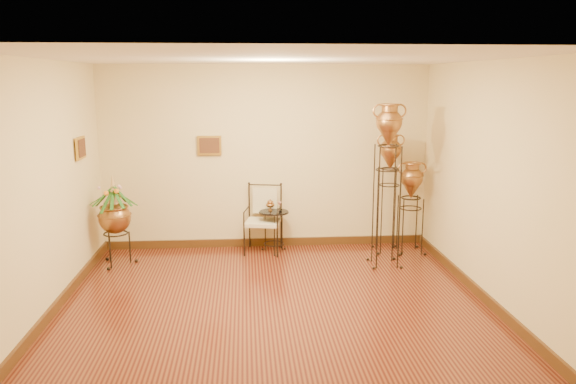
{
  "coord_description": "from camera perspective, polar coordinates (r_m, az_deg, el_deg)",
  "views": [
    {
      "loc": [
        -0.32,
        -6.03,
        2.59
      ],
      "look_at": [
        0.25,
        1.3,
        1.1
      ],
      "focal_mm": 35.0,
      "sensor_mm": 36.0,
      "label": 1
    }
  ],
  "objects": [
    {
      "name": "amphora_tall",
      "position": [
        7.85,
        10.02,
        0.84
      ],
      "size": [
        0.48,
        0.48,
        2.29
      ],
      "rotation": [
        0.0,
        0.0,
        0.07
      ],
      "color": "black",
      "rests_on": "ground"
    },
    {
      "name": "amphora_mid",
      "position": [
        8.55,
        10.23,
        -0.03
      ],
      "size": [
        0.46,
        0.46,
        1.81
      ],
      "rotation": [
        0.0,
        0.0,
        -0.16
      ],
      "color": "black",
      "rests_on": "ground"
    },
    {
      "name": "side_table",
      "position": [
        8.5,
        -1.45,
        -3.96
      ],
      "size": [
        0.48,
        0.48,
        0.8
      ],
      "rotation": [
        0.0,
        0.0,
        -0.11
      ],
      "color": "black",
      "rests_on": "ground"
    },
    {
      "name": "planter_urn",
      "position": [
        8.21,
        -17.22,
        -2.14
      ],
      "size": [
        0.74,
        0.74,
        1.31
      ],
      "rotation": [
        0.0,
        0.0,
        0.06
      ],
      "color": "black",
      "rests_on": "ground"
    },
    {
      "name": "room_shell",
      "position": [
        6.11,
        -1.46,
        3.38
      ],
      "size": [
        5.02,
        5.02,
        2.81
      ],
      "color": "beige",
      "rests_on": "ground"
    },
    {
      "name": "ground",
      "position": [
        6.57,
        -1.32,
        -11.75
      ],
      "size": [
        5.0,
        5.0,
        0.0
      ],
      "primitive_type": "plane",
      "color": "brown",
      "rests_on": "ground"
    },
    {
      "name": "armchair",
      "position": [
        8.45,
        -2.56,
        -2.81
      ],
      "size": [
        0.66,
        0.63,
        1.02
      ],
      "rotation": [
        0.0,
        0.0,
        -0.19
      ],
      "color": "black",
      "rests_on": "ground"
    },
    {
      "name": "amphora_short",
      "position": [
        8.61,
        12.34,
        -1.5
      ],
      "size": [
        0.52,
        0.52,
        1.4
      ],
      "rotation": [
        0.0,
        0.0,
        0.24
      ],
      "color": "black",
      "rests_on": "ground"
    }
  ]
}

